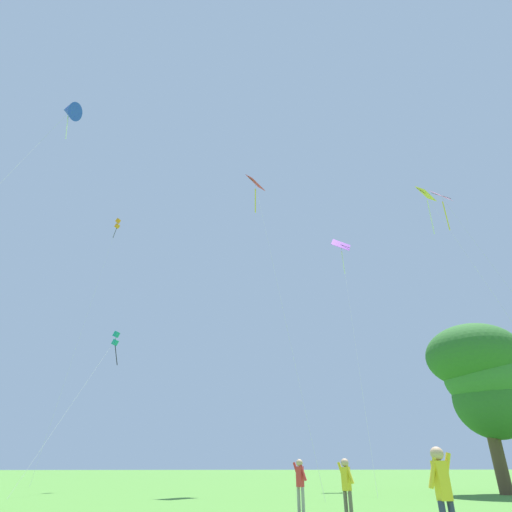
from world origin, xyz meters
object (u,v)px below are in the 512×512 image
Objects in this scene: kite_teal_box at (115,340)px; kite_orange_box at (117,226)px; kite_red_high at (256,192)px; kite_blue_delta at (69,111)px; tree_left_oak at (483,376)px; kite_purple_streamer at (342,253)px; person_in_blue_jacket at (300,481)px; kite_pink_low at (445,206)px; person_foreground_watcher at (347,484)px; kite_yellow_diamond at (430,206)px; person_near_tree at (443,489)px.

kite_orange_box is at bearing 109.43° from kite_teal_box.
kite_blue_delta is (-15.51, -4.72, 3.08)m from kite_red_high.
kite_red_high reaches higher than tree_left_oak.
kite_purple_streamer reaches higher than kite_teal_box.
kite_orange_box reaches higher than person_in_blue_jacket.
person_in_blue_jacket is at bearing -33.80° from kite_blue_delta.
kite_teal_box is at bearing -178.60° from kite_purple_streamer.
kite_orange_box is at bearing 89.82° from kite_blue_delta.
person_in_blue_jacket is at bearing -139.66° from kite_pink_low.
person_foreground_watcher is at bearing -134.53° from kite_pink_low.
kite_yellow_diamond is (-3.59, -2.87, -2.19)m from kite_pink_low.
kite_purple_streamer is 0.76× the size of kite_blue_delta.
kite_orange_box is at bearing 115.90° from person_foreground_watcher.
kite_red_high is (-19.47, -1.98, -1.42)m from kite_pink_low.
person_in_blue_jacket is (15.15, -10.14, -25.58)m from kite_blue_delta.
kite_purple_streamer is 25.98m from kite_blue_delta.
kite_red_high is 31.62m from person_near_tree.
kite_blue_delta is 2.54× the size of kite_teal_box.
kite_yellow_diamond is (31.32, -16.32, -5.20)m from kite_orange_box.
kite_pink_low reaches higher than kite_purple_streamer.
kite_blue_delta is 34.96m from person_near_tree.
kite_purple_streamer is 12.65× the size of person_foreground_watcher.
tree_left_oak is (13.20, 11.56, 5.54)m from person_foreground_watcher.
kite_teal_box is at bearing 162.29° from tree_left_oak.
kite_orange_box reaches higher than person_foreground_watcher.
person_foreground_watcher is 2.62m from person_in_blue_jacket.
kite_pink_low is at bearing 40.34° from person_in_blue_jacket.
kite_yellow_diamond reaches higher than person_foreground_watcher.
person_near_tree is 21.68m from tree_left_oak.
kite_teal_box reaches higher than tree_left_oak.
person_in_blue_jacket is at bearing 108.24° from person_foreground_watcher.
kite_red_high is 14.17× the size of person_near_tree.
kite_pink_low is 36.15m from person_foreground_watcher.
kite_purple_streamer is 9.73m from kite_red_high.
kite_red_high is 2.61× the size of tree_left_oak.
person_foreground_watcher is (0.46, -17.34, -22.50)m from kite_red_high.
kite_yellow_diamond is at bearing -3.23° from kite_red_high.
kite_purple_streamer is at bearing 16.50° from kite_red_high.
person_in_blue_jacket is (-0.82, 2.48, 0.01)m from person_foreground_watcher.
tree_left_oak is (29.11, -21.20, -21.39)m from kite_orange_box.
person_near_tree is 0.18× the size of tree_left_oak.
kite_blue_delta reaches higher than kite_yellow_diamond.
kite_orange_box is at bearing 151.39° from kite_purple_streamer.
kite_pink_low is 2.79× the size of tree_left_oak.
person_in_blue_jacket is (-1.07, 7.43, -0.07)m from person_near_tree.
kite_red_high is at bearing 157.06° from tree_left_oak.
kite_blue_delta is at bearing 132.71° from person_near_tree.
kite_yellow_diamond reaches higher than kite_purple_streamer.
person_in_blue_jacket is (-8.67, -17.32, -18.09)m from kite_purple_streamer.
person_near_tree is at bearing -87.13° from person_foreground_watcher.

